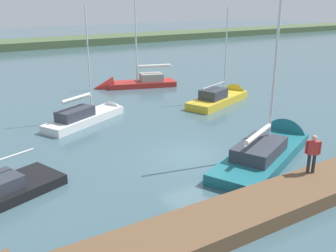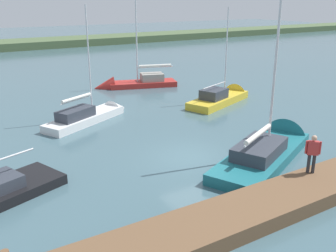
% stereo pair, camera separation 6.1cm
% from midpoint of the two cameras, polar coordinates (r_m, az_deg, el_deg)
% --- Properties ---
extents(ground_plane, '(200.00, 200.00, 0.00)m').
position_cam_midpoint_polar(ground_plane, '(19.67, 3.37, -4.67)').
color(ground_plane, '#42606B').
extents(far_shoreline, '(180.00, 8.00, 2.40)m').
position_cam_midpoint_polar(far_shoreline, '(67.54, -23.01, 10.52)').
color(far_shoreline, '#4C603D').
rests_on(far_shoreline, ground_plane).
extents(dock_pier, '(25.45, 2.24, 0.60)m').
position_cam_midpoint_polar(dock_pier, '(15.63, 15.97, -10.67)').
color(dock_pier, brown).
rests_on(dock_pier, ground_plane).
extents(sailboat_behind_pier, '(7.16, 4.73, 8.19)m').
position_cam_midpoint_polar(sailboat_behind_pier, '(26.08, -11.24, 1.24)').
color(sailboat_behind_pier, white).
rests_on(sailboat_behind_pier, ground_plane).
extents(sailboat_far_right, '(9.74, 6.24, 10.17)m').
position_cam_midpoint_polar(sailboat_far_right, '(21.18, 15.41, -3.05)').
color(sailboat_far_right, '#1E6B75').
rests_on(sailboat_far_right, ground_plane).
extents(sailboat_far_left, '(7.72, 4.16, 9.19)m').
position_cam_midpoint_polar(sailboat_far_left, '(35.32, -5.78, 6.06)').
color(sailboat_far_left, '#B22823').
rests_on(sailboat_far_left, ground_plane).
extents(sailboat_inner_slip, '(7.76, 4.58, 8.01)m').
position_cam_midpoint_polar(sailboat_inner_slip, '(30.76, 8.45, 4.13)').
color(sailboat_inner_slip, gold).
rests_on(sailboat_inner_slip, ground_plane).
extents(person_on_dock, '(0.51, 0.47, 1.71)m').
position_cam_midpoint_polar(person_on_dock, '(17.31, 20.67, -3.54)').
color(person_on_dock, '#28282D').
rests_on(person_on_dock, dock_pier).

